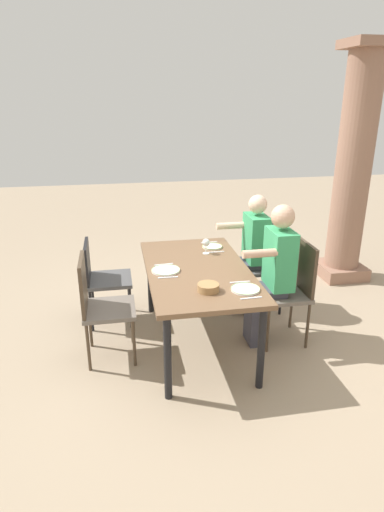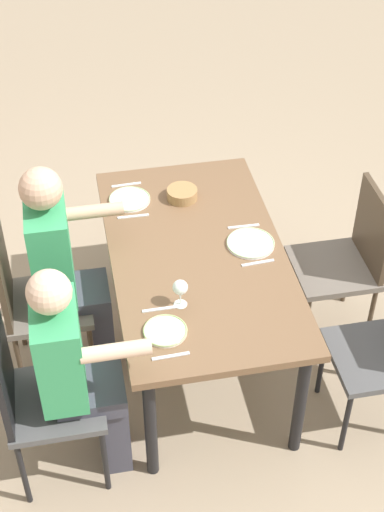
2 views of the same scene
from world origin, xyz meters
TOP-DOWN VIEW (x-y plane):
  - ground_plane at (0.00, 0.00)m, footprint 16.00×16.00m
  - dining_table at (0.00, 0.00)m, footprint 1.61×0.89m
  - chair_west_north at (-0.59, 0.86)m, footprint 0.44×0.44m
  - chair_mid_north at (0.07, 0.87)m, footprint 0.44×0.44m
  - chair_mid_south at (0.07, -0.87)m, footprint 0.44×0.44m
  - diner_woman_green at (-0.60, 0.67)m, footprint 0.35×0.49m
  - diner_man_white at (0.07, 0.67)m, footprint 0.35×0.49m
  - plate_0 at (-0.52, 0.25)m, footprint 0.20×0.20m
  - wine_glass_0 at (-0.36, 0.15)m, footprint 0.07×0.07m
  - fork_0 at (-0.67, 0.25)m, footprint 0.02×0.17m
  - spoon_0 at (-0.37, 0.25)m, footprint 0.02×0.17m
  - plate_1 at (0.01, -0.28)m, footprint 0.25×0.25m
  - fork_1 at (-0.14, -0.28)m, footprint 0.03×0.17m
  - spoon_1 at (0.16, -0.28)m, footprint 0.02×0.17m
  - plate_2 at (0.51, 0.28)m, footprint 0.23×0.23m
  - fork_2 at (0.36, 0.28)m, footprint 0.02×0.17m
  - spoon_2 at (0.66, 0.28)m, footprint 0.02×0.17m
  - bread_basket at (0.47, -0.01)m, footprint 0.17×0.17m

SIDE VIEW (x-z plane):
  - ground_plane at x=0.00m, z-range 0.00..0.00m
  - chair_west_north at x=-0.59m, z-range 0.08..0.99m
  - chair_mid_south at x=0.07m, z-range 0.07..1.01m
  - chair_mid_north at x=0.07m, z-range 0.07..1.03m
  - diner_woman_green at x=-0.60m, z-range 0.04..1.30m
  - dining_table at x=0.00m, z-range 0.30..1.06m
  - diner_man_white at x=0.07m, z-range 0.05..1.37m
  - fork_0 at x=-0.67m, z-range 0.76..0.77m
  - spoon_0 at x=-0.37m, z-range 0.76..0.77m
  - fork_1 at x=-0.14m, z-range 0.76..0.77m
  - spoon_1 at x=0.16m, z-range 0.76..0.77m
  - fork_2 at x=0.36m, z-range 0.76..0.77m
  - spoon_2 at x=0.66m, z-range 0.76..0.77m
  - plate_1 at x=0.01m, z-range 0.76..0.78m
  - plate_2 at x=0.51m, z-range 0.76..0.78m
  - plate_0 at x=-0.52m, z-range 0.76..0.78m
  - bread_basket at x=0.47m, z-range 0.76..0.82m
  - wine_glass_0 at x=-0.36m, z-range 0.79..0.94m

